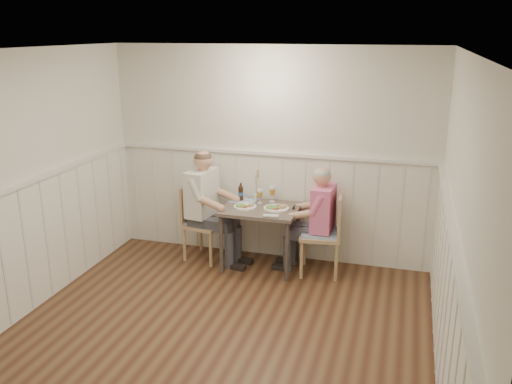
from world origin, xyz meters
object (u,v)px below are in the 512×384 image
at_px(chair_right, 326,231).
at_px(dining_table, 261,216).
at_px(man_in_pink, 319,228).
at_px(grass_vase, 255,186).
at_px(beer_bottle, 241,193).
at_px(diner_cream, 206,215).
at_px(chair_left, 201,219).

bearing_deg(chair_right, dining_table, -177.75).
relative_size(dining_table, man_in_pink, 0.68).
distance_m(chair_right, grass_vase, 1.02).
height_order(dining_table, beer_bottle, beer_bottle).
height_order(dining_table, chair_right, chair_right).
relative_size(diner_cream, grass_vase, 3.34).
distance_m(dining_table, grass_vase, 0.40).
xyz_separation_m(chair_right, man_in_pink, (-0.08, 0.01, 0.01)).
height_order(diner_cream, beer_bottle, diner_cream).
xyz_separation_m(beer_bottle, grass_vase, (0.18, 0.03, 0.09)).
xyz_separation_m(dining_table, beer_bottle, (-0.31, 0.20, 0.20)).
bearing_deg(chair_left, diner_cream, -28.83).
distance_m(dining_table, beer_bottle, 0.42).
distance_m(dining_table, man_in_pink, 0.70).
xyz_separation_m(chair_right, diner_cream, (-1.48, -0.02, 0.06)).
xyz_separation_m(chair_right, chair_left, (-1.56, 0.02, -0.02)).
height_order(chair_left, grass_vase, grass_vase).
distance_m(chair_right, beer_bottle, 1.14).
xyz_separation_m(dining_table, chair_left, (-0.78, 0.05, -0.14)).
height_order(man_in_pink, beer_bottle, man_in_pink).
relative_size(dining_table, beer_bottle, 3.93).
height_order(dining_table, man_in_pink, man_in_pink).
distance_m(chair_left, man_in_pink, 1.48).
bearing_deg(chair_left, chair_right, -0.85).
bearing_deg(dining_table, chair_right, 2.25).
bearing_deg(beer_bottle, chair_right, -8.78).
bearing_deg(chair_left, beer_bottle, 16.83).
distance_m(beer_bottle, grass_vase, 0.20).
bearing_deg(grass_vase, man_in_pink, -12.79).
bearing_deg(grass_vase, chair_right, -12.42).
distance_m(chair_left, beer_bottle, 0.60).
bearing_deg(man_in_pink, chair_right, -8.61).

